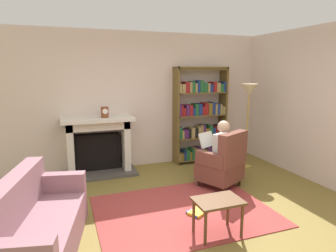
# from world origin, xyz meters

# --- Properties ---
(ground) EXTENTS (14.00, 14.00, 0.00)m
(ground) POSITION_xyz_m (0.00, 0.00, 0.00)
(ground) COLOR olive
(back_wall) EXTENTS (5.60, 0.10, 2.70)m
(back_wall) POSITION_xyz_m (0.00, 2.55, 1.35)
(back_wall) COLOR beige
(back_wall) RESTS_ON ground
(side_wall_right) EXTENTS (0.10, 5.20, 2.70)m
(side_wall_right) POSITION_xyz_m (2.65, 1.25, 1.35)
(side_wall_right) COLOR beige
(side_wall_right) RESTS_ON ground
(area_rug) EXTENTS (2.40, 1.80, 0.01)m
(area_rug) POSITION_xyz_m (0.00, 0.30, 0.01)
(area_rug) COLOR #A03937
(area_rug) RESTS_ON ground
(fireplace) EXTENTS (1.34, 0.64, 1.09)m
(fireplace) POSITION_xyz_m (-0.90, 2.30, 0.58)
(fireplace) COLOR #4C4742
(fireplace) RESTS_ON ground
(mantel_clock) EXTENTS (0.14, 0.14, 0.20)m
(mantel_clock) POSITION_xyz_m (-0.78, 2.20, 1.19)
(mantel_clock) COLOR brown
(mantel_clock) RESTS_ON fireplace
(bookshelf) EXTENTS (1.15, 0.32, 2.02)m
(bookshelf) POSITION_xyz_m (1.26, 2.33, 0.97)
(bookshelf) COLOR brown
(bookshelf) RESTS_ON ground
(armchair_reading) EXTENTS (0.85, 0.84, 0.97)m
(armchair_reading) POSITION_xyz_m (0.96, 0.87, 0.42)
(armchair_reading) COLOR #331E14
(armchair_reading) RESTS_ON ground
(seated_reader) EXTENTS (0.52, 0.60, 1.14)m
(seated_reader) POSITION_xyz_m (0.91, 0.97, 0.62)
(seated_reader) COLOR silver
(seated_reader) RESTS_ON ground
(sofa_floral) EXTENTS (1.07, 1.82, 0.85)m
(sofa_floral) POSITION_xyz_m (-1.85, -0.10, 0.32)
(sofa_floral) COLOR gray
(sofa_floral) RESTS_ON ground
(side_table) EXTENTS (0.56, 0.39, 0.45)m
(side_table) POSITION_xyz_m (0.14, -0.39, 0.38)
(side_table) COLOR brown
(side_table) RESTS_ON ground
(scattered_books) EXTENTS (0.32, 0.29, 0.04)m
(scattered_books) POSITION_xyz_m (0.13, 0.14, 0.03)
(scattered_books) COLOR gold
(scattered_books) RESTS_ON area_rug
(floor_lamp) EXTENTS (0.32, 0.32, 1.69)m
(floor_lamp) POSITION_xyz_m (1.94, 1.62, 1.43)
(floor_lamp) COLOR #B7933F
(floor_lamp) RESTS_ON ground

